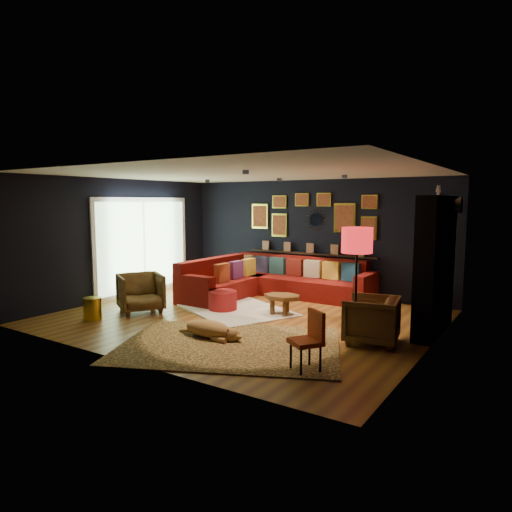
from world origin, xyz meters
The scene contains 20 objects.
floor centered at (0.00, 0.00, 0.00)m, with size 6.50×6.50×0.00m, color #9B6523.
room_walls centered at (0.00, 0.00, 1.59)m, with size 6.50×6.50×6.50m.
sectional centered at (-0.61, 1.81, 0.32)m, with size 3.41×2.69×0.86m.
ledge centered at (0.00, 2.68, 0.92)m, with size 3.20×0.12×0.04m, color black.
gallery_wall centered at (-0.01, 2.72, 1.81)m, with size 3.15×0.04×1.02m.
sunburst_mirror centered at (0.10, 2.72, 1.70)m, with size 0.47×0.16×0.47m.
fireplace centered at (3.09, 0.90, 1.02)m, with size 0.31×1.60×2.20m.
deer_head centered at (3.14, 1.40, 2.05)m, with size 0.50×0.28×0.45m.
sliding_door centered at (-3.22, 0.60, 1.10)m, with size 0.06×2.80×2.20m.
ceiling_spots centered at (0.00, 0.80, 2.56)m, with size 3.30×2.50×0.06m.
shag_rug centered at (-0.46, 0.37, 0.02)m, with size 2.22×1.62×0.03m, color white.
leopard_rug centered at (0.76, -1.46, 0.01)m, with size 3.18×2.27×0.02m, color tan.
coffee_table centered at (0.50, 0.52, 0.32)m, with size 0.76×0.59×0.36m.
pouf centered at (-0.63, 0.20, 0.21)m, with size 0.55×0.55×0.36m, color maroon.
armchair_left centered at (-1.92, -0.71, 0.41)m, with size 0.79×0.74×0.81m, color #AA7C3A.
armchair_right centered at (2.45, -0.19, 0.39)m, with size 0.76×0.71×0.78m, color #AA7C3A.
gold_stool centered at (-2.20, -1.60, 0.20)m, with size 0.32×0.32×0.40m, color yellow.
orange_chair centered at (2.19, -1.71, 0.45)m, with size 0.50×0.50×0.76m.
floor_lamp centered at (2.14, -0.05, 1.45)m, with size 0.47×0.47×1.72m.
dog centered at (0.25, -1.33, 0.20)m, with size 1.16×0.57×0.37m, color #A1733B, non-canonical shape.
Camera 1 is at (4.65, -6.69, 2.11)m, focal length 32.00 mm.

